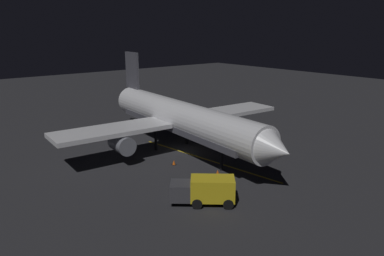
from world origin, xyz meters
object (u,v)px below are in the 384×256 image
Objects in this scene: airliner at (179,118)px; catering_truck at (206,126)px; baggage_truck at (206,191)px; ground_crew_worker at (264,154)px; traffic_cone_near_left at (224,147)px; traffic_cone_under_wing at (174,163)px; traffic_cone_near_right at (218,172)px.

catering_truck is (-7.68, -3.57, -2.99)m from airliner.
baggage_truck reaches higher than ground_crew_worker.
airliner is 7.03m from traffic_cone_near_left.
traffic_cone_near_left and traffic_cone_under_wing have the same top height.
baggage_truck is 7.06m from traffic_cone_near_right.
baggage_truck is 3.22× the size of ground_crew_worker.
ground_crew_worker reaches higher than traffic_cone_near_right.
catering_truck is 10.39× the size of traffic_cone_near_left.
traffic_cone_near_right is at bearing 109.47° from traffic_cone_under_wing.
traffic_cone_near_right is at bearing -2.77° from ground_crew_worker.
traffic_cone_under_wing is (1.87, -5.29, 0.00)m from traffic_cone_near_right.
airliner is at bearing -134.31° from traffic_cone_under_wing.
baggage_truck is at bearing 17.66° from ground_crew_worker.
airliner is 64.51× the size of traffic_cone_under_wing.
ground_crew_worker is 7.08m from traffic_cone_near_right.
traffic_cone_near_left is at bearing -140.10° from baggage_truck.
ground_crew_worker is at bearing -162.34° from baggage_truck.
baggage_truck reaches higher than catering_truck.
traffic_cone_near_right is (7.04, -0.34, -0.64)m from ground_crew_worker.
ground_crew_worker reaches higher than traffic_cone_near_left.
traffic_cone_near_right is (1.76, 9.01, -3.98)m from airliner.
ground_crew_worker is at bearing 94.84° from traffic_cone_near_left.
airliner is 11.25m from ground_crew_worker.
baggage_truck is 15.69m from traffic_cone_near_left.
baggage_truck is 13.15m from ground_crew_worker.
catering_truck is at bearing -126.89° from traffic_cone_near_right.
airliner is 10.01m from traffic_cone_near_right.
traffic_cone_near_left is at bearing -85.16° from ground_crew_worker.
baggage_truck is 10.19× the size of traffic_cone_under_wing.
airliner is 8.98m from catering_truck.
traffic_cone_under_wing is at bearing -110.60° from baggage_truck.
ground_crew_worker reaches higher than traffic_cone_under_wing.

